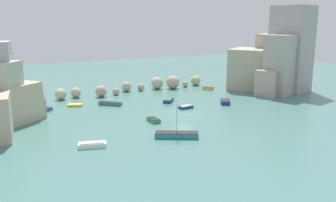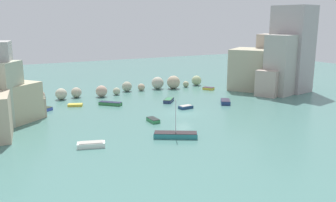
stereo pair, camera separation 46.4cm
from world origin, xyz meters
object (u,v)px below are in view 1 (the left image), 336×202
(moored_boat_3, at_px, (169,100))
(moored_boat_6, at_px, (154,120))
(moored_boat_1, at_px, (208,88))
(moored_boat_4, at_px, (75,105))
(moored_boat_7, at_px, (186,107))
(moored_boat_5, at_px, (225,102))
(moored_boat_9, at_px, (92,145))
(moored_boat_0, at_px, (110,104))
(moored_boat_8, at_px, (43,109))
(moored_boat_2, at_px, (177,135))

(moored_boat_3, height_order, moored_boat_6, moored_boat_3)
(moored_boat_1, distance_m, moored_boat_4, 28.69)
(moored_boat_4, height_order, moored_boat_7, moored_boat_7)
(moored_boat_5, bearing_deg, moored_boat_1, 12.31)
(moored_boat_9, bearing_deg, moored_boat_1, 52.71)
(moored_boat_1, xyz_separation_m, moored_boat_9, (-32.25, -22.58, 0.04))
(moored_boat_3, bearing_deg, moored_boat_6, -176.73)
(moored_boat_0, bearing_deg, moored_boat_8, 34.26)
(moored_boat_0, bearing_deg, moored_boat_2, 138.12)
(moored_boat_1, xyz_separation_m, moored_boat_3, (-13.07, -6.27, 0.05))
(moored_boat_1, height_order, moored_boat_6, moored_boat_6)
(moored_boat_3, bearing_deg, moored_boat_4, 114.57)
(moored_boat_3, height_order, moored_boat_9, moored_boat_9)
(moored_boat_0, distance_m, moored_boat_5, 20.14)
(moored_boat_5, bearing_deg, moored_boat_3, 88.05)
(moored_boat_5, relative_size, moored_boat_6, 1.43)
(moored_boat_5, xyz_separation_m, moored_boat_7, (-8.00, 0.33, -0.09))
(moored_boat_5, distance_m, moored_boat_6, 16.90)
(moored_boat_1, bearing_deg, moored_boat_0, 65.07)
(moored_boat_0, xyz_separation_m, moored_boat_2, (1.14, -20.72, 0.07))
(moored_boat_2, bearing_deg, moored_boat_0, 124.34)
(moored_boat_1, relative_size, moored_boat_2, 0.48)
(moored_boat_2, distance_m, moored_boat_9, 10.43)
(moored_boat_1, height_order, moored_boat_9, moored_boat_9)
(moored_boat_2, distance_m, moored_boat_4, 23.82)
(moored_boat_7, bearing_deg, moored_boat_8, -30.90)
(moored_boat_7, relative_size, moored_boat_8, 0.74)
(moored_boat_5, xyz_separation_m, moored_boat_8, (-29.01, 10.73, -0.08))
(moored_boat_4, distance_m, moored_boat_8, 5.28)
(moored_boat_9, bearing_deg, moored_boat_7, 46.64)
(moored_boat_7, bearing_deg, moored_boat_1, -141.93)
(moored_boat_2, distance_m, moored_boat_6, 7.77)
(moored_boat_3, distance_m, moored_boat_5, 10.09)
(moored_boat_2, height_order, moored_boat_8, moored_boat_2)
(moored_boat_1, distance_m, moored_boat_5, 13.18)
(moored_boat_2, bearing_deg, moored_boat_7, 85.05)
(moored_boat_5, relative_size, moored_boat_8, 1.07)
(moored_boat_1, bearing_deg, moored_boat_8, 58.86)
(moored_boat_1, bearing_deg, moored_boat_6, 94.20)
(moored_boat_7, bearing_deg, moored_boat_5, 173.07)
(moored_boat_4, bearing_deg, moored_boat_3, -173.14)
(moored_boat_7, distance_m, moored_boat_9, 22.08)
(moored_boat_2, distance_m, moored_boat_5, 20.86)
(moored_boat_0, xyz_separation_m, moored_boat_1, (23.10, 3.55, -0.03))
(moored_boat_6, xyz_separation_m, moored_boat_8, (-12.67, 15.04, -0.00))
(moored_boat_7, relative_size, moored_boat_9, 0.70)
(moored_boat_1, bearing_deg, moored_boat_7, 98.97)
(moored_boat_2, distance_m, moored_boat_8, 25.73)
(moored_boat_4, xyz_separation_m, moored_boat_8, (-5.28, -0.09, 0.06))
(moored_boat_6, bearing_deg, moored_boat_2, -4.97)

